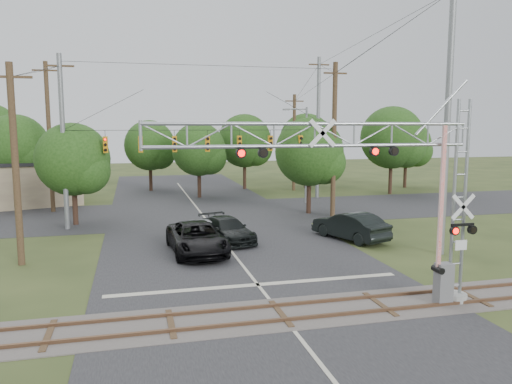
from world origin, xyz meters
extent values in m
plane|color=#2E3B1B|center=(0.00, 0.00, 0.00)|extent=(160.00, 160.00, 0.00)
cube|color=#252427|center=(0.00, 10.00, 0.01)|extent=(14.00, 90.00, 0.02)
cube|color=#252427|center=(0.00, 24.00, 0.01)|extent=(90.00, 12.00, 0.02)
cube|color=#504A45|center=(0.00, 2.00, 0.02)|extent=(90.00, 3.20, 0.05)
cube|color=brown|center=(0.00, 1.28, 0.09)|extent=(90.00, 0.12, 0.14)
cube|color=brown|center=(0.00, 2.72, 0.09)|extent=(90.00, 0.12, 0.14)
cylinder|color=#969691|center=(7.05, 1.70, 0.16)|extent=(0.99, 0.99, 0.33)
cube|color=silver|center=(7.00, 1.37, 2.36)|extent=(0.49, 0.03, 0.38)
cube|color=slate|center=(6.40, 1.48, 0.82)|extent=(0.60, 0.49, 1.65)
cube|color=red|center=(6.12, 1.48, 4.17)|extent=(0.15, 0.10, 5.48)
cylinder|color=gray|center=(-9.50, 20.00, 5.75)|extent=(0.32, 0.32, 11.50)
cylinder|color=#3B2C1B|center=(9.50, 20.00, 5.75)|extent=(0.36, 0.36, 11.50)
cylinder|color=black|center=(0.00, 20.00, 6.58)|extent=(19.00, 0.03, 0.03)
cube|color=orange|center=(-6.86, 20.00, 5.63)|extent=(0.30, 0.30, 1.10)
cube|color=orange|center=(-4.57, 20.00, 5.63)|extent=(0.30, 0.30, 1.10)
cube|color=orange|center=(-2.29, 20.00, 5.63)|extent=(0.30, 0.30, 1.10)
cube|color=orange|center=(0.00, 20.00, 5.63)|extent=(0.30, 0.30, 1.10)
cube|color=orange|center=(2.29, 20.00, 5.63)|extent=(0.30, 0.30, 1.10)
cube|color=orange|center=(4.57, 20.00, 5.63)|extent=(0.30, 0.30, 1.10)
cube|color=orange|center=(6.86, 20.00, 5.63)|extent=(0.30, 0.30, 1.10)
imported|color=black|center=(-1.87, 11.62, 0.83)|extent=(3.09, 6.12, 1.66)
imported|color=black|center=(0.24, 13.99, 0.72)|extent=(3.24, 5.31, 1.44)
imported|color=#AEAFB6|center=(-0.97, 14.81, 0.66)|extent=(4.02, 1.90, 1.33)
imported|color=black|center=(7.59, 12.65, 0.85)|extent=(3.46, 5.46, 1.70)
cylinder|color=gray|center=(9.84, 27.07, 4.25)|extent=(0.19, 0.19, 8.51)
cylinder|color=gray|center=(8.90, 27.07, 8.32)|extent=(1.89, 0.11, 0.11)
cube|color=slate|center=(7.95, 27.07, 8.27)|extent=(0.57, 0.24, 0.14)
cylinder|color=#3B2C1B|center=(-11.47, 27.51, 5.92)|extent=(0.34, 0.34, 11.85)
cube|color=#3B2C1B|center=(-11.47, 27.51, 11.15)|extent=(2.00, 0.12, 0.12)
cylinder|color=gray|center=(11.99, 29.85, 6.61)|extent=(0.34, 0.34, 13.22)
cube|color=#3B2C1B|center=(11.99, 29.85, 12.52)|extent=(2.00, 0.12, 0.12)
cylinder|color=#3B2C1B|center=(-10.68, 11.48, 4.95)|extent=(0.34, 0.34, 9.90)
cube|color=#3B2C1B|center=(-10.68, 11.48, 9.20)|extent=(2.00, 0.12, 0.12)
cylinder|color=gray|center=(10.93, 8.31, 7.19)|extent=(0.34, 0.34, 14.38)
cylinder|color=#3B2C1B|center=(11.56, 35.71, 5.07)|extent=(0.34, 0.34, 10.14)
cube|color=#3B2C1B|center=(11.56, 35.71, 9.44)|extent=(2.00, 0.12, 0.12)
cylinder|color=#372319|center=(-14.76, 31.38, 1.80)|extent=(0.36, 0.36, 3.61)
sphere|color=#1C4012|center=(-14.76, 31.38, 5.08)|extent=(5.57, 5.57, 5.57)
cylinder|color=#372319|center=(-9.13, 21.51, 1.63)|extent=(0.36, 0.36, 3.26)
sphere|color=#1C4012|center=(-9.13, 21.51, 4.59)|extent=(5.03, 5.03, 5.03)
cylinder|color=#372319|center=(-3.34, 38.95, 1.71)|extent=(0.36, 0.36, 3.42)
sphere|color=#1C4012|center=(-3.34, 38.95, 4.82)|extent=(5.29, 5.29, 5.29)
cylinder|color=#372319|center=(1.01, 32.65, 1.65)|extent=(0.36, 0.36, 3.30)
sphere|color=#1C4012|center=(1.01, 32.65, 4.65)|extent=(5.10, 5.10, 5.10)
cylinder|color=#372319|center=(6.68, 38.01, 1.86)|extent=(0.36, 0.36, 3.73)
sphere|color=#1C4012|center=(6.68, 38.01, 5.26)|extent=(5.76, 5.76, 5.76)
cylinder|color=#372319|center=(8.25, 21.88, 1.73)|extent=(0.36, 0.36, 3.46)
sphere|color=#1C4012|center=(8.25, 21.88, 4.87)|extent=(5.34, 5.34, 5.34)
cylinder|color=#372319|center=(13.48, 37.38, 1.88)|extent=(0.36, 0.36, 3.77)
sphere|color=#1C4012|center=(13.48, 37.38, 5.31)|extent=(5.83, 5.83, 5.83)
cylinder|color=#372319|center=(20.14, 30.59, 2.02)|extent=(0.36, 0.36, 4.04)
sphere|color=#1C4012|center=(20.14, 30.59, 5.70)|extent=(6.25, 6.25, 6.25)
cylinder|color=#372319|center=(24.39, 34.99, 1.73)|extent=(0.36, 0.36, 3.46)
sphere|color=#1C4012|center=(24.39, 34.99, 4.87)|extent=(5.34, 5.34, 5.34)
camera|label=1|loc=(-5.11, -14.84, 6.91)|focal=35.00mm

